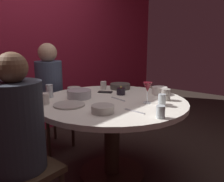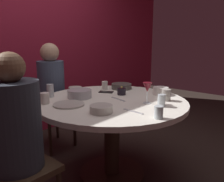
{
  "view_description": "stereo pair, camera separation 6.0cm",
  "coord_description": "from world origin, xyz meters",
  "views": [
    {
      "loc": [
        -1.54,
        -1.25,
        1.24
      ],
      "look_at": [
        0.0,
        0.0,
        0.8
      ],
      "focal_mm": 37.44,
      "sensor_mm": 36.0,
      "label": 1
    },
    {
      "loc": [
        -1.5,
        -1.3,
        1.24
      ],
      "look_at": [
        0.0,
        0.0,
        0.8
      ],
      "focal_mm": 37.44,
      "sensor_mm": 36.0,
      "label": 2
    }
  ],
  "objects": [
    {
      "name": "dinner_plate",
      "position": [
        -0.36,
        0.15,
        0.73
      ],
      "size": [
        0.25,
        0.25,
        0.01
      ],
      "primitive_type": "cylinder",
      "color": "#B2ADA3",
      "rests_on": "dining_table"
    },
    {
      "name": "ground_plane",
      "position": [
        0.0,
        0.0,
        0.0
      ],
      "size": [
        8.0,
        8.0,
        0.0
      ],
      "primitive_type": "plane",
      "color": "#2D231E"
    },
    {
      "name": "bowl_serving_large",
      "position": [
        -0.13,
        0.27,
        0.76
      ],
      "size": [
        0.22,
        0.22,
        0.07
      ],
      "primitive_type": "cylinder",
      "color": "#B7B7BC",
      "rests_on": "dining_table"
    },
    {
      "name": "cup_far_edge",
      "position": [
        -0.45,
        0.34,
        0.77
      ],
      "size": [
        0.08,
        0.08,
        0.09
      ],
      "primitive_type": "cylinder",
      "color": "silver",
      "rests_on": "dining_table"
    },
    {
      "name": "wine_glass",
      "position": [
        0.11,
        -0.29,
        0.85
      ],
      "size": [
        0.08,
        0.08,
        0.18
      ],
      "color": "silver",
      "rests_on": "dining_table"
    },
    {
      "name": "bowl_small_white",
      "position": [
        0.46,
        -0.22,
        0.76
      ],
      "size": [
        0.15,
        0.15,
        0.07
      ],
      "primitive_type": "cylinder",
      "color": "silver",
      "rests_on": "dining_table"
    },
    {
      "name": "bowl_salad_center",
      "position": [
        -0.01,
        0.48,
        0.75
      ],
      "size": [
        0.13,
        0.13,
        0.05
      ],
      "primitive_type": "cylinder",
      "color": "#B2ADA3",
      "rests_on": "dining_table"
    },
    {
      "name": "seated_diner_left",
      "position": [
        -0.89,
        0.0,
        0.72
      ],
      "size": [
        0.4,
        0.4,
        1.18
      ],
      "rotation": [
        0.0,
        0.0,
        6.28
      ],
      "color": "#3F2D1E",
      "rests_on": "ground"
    },
    {
      "name": "fork_near_plate",
      "position": [
        -0.16,
        -0.34,
        0.73
      ],
      "size": [
        0.03,
        0.18,
        0.01
      ],
      "primitive_type": "cube",
      "rotation": [
        0.0,
        0.0,
        -0.05
      ],
      "color": "#B7B7BC",
      "rests_on": "dining_table"
    },
    {
      "name": "cup_by_right_diner",
      "position": [
        0.29,
        -0.37,
        0.77
      ],
      "size": [
        0.08,
        0.08,
        0.1
      ],
      "primitive_type": "cylinder",
      "color": "#B2ADA3",
      "rests_on": "dining_table"
    },
    {
      "name": "bowl_rice_portion",
      "position": [
        0.42,
        0.23,
        0.75
      ],
      "size": [
        0.21,
        0.21,
        0.06
      ],
      "primitive_type": "cylinder",
      "color": "#4C4742",
      "rests_on": "dining_table"
    },
    {
      "name": "knife_near_plate",
      "position": [
        0.05,
        -0.03,
        0.73
      ],
      "size": [
        0.05,
        0.18,
        0.01
      ],
      "primitive_type": "cube",
      "rotation": [
        0.0,
        0.0,
        -0.21
      ],
      "color": "#B7B7BC",
      "rests_on": "dining_table"
    },
    {
      "name": "cup_beside_wine",
      "position": [
        -0.29,
        0.5,
        0.78
      ],
      "size": [
        0.06,
        0.06,
        0.12
      ],
      "primitive_type": "cylinder",
      "color": "silver",
      "rests_on": "dining_table"
    },
    {
      "name": "cup_center_front",
      "position": [
        0.29,
        0.35,
        0.76
      ],
      "size": [
        0.06,
        0.06,
        0.09
      ],
      "primitive_type": "cylinder",
      "color": "silver",
      "rests_on": "dining_table"
    },
    {
      "name": "cup_by_left_diner",
      "position": [
        -0.17,
        -0.56,
        0.76
      ],
      "size": [
        0.06,
        0.06,
        0.09
      ],
      "primitive_type": "cylinder",
      "color": "silver",
      "rests_on": "dining_table"
    },
    {
      "name": "cup_near_candle",
      "position": [
        0.1,
        -0.43,
        0.77
      ],
      "size": [
        0.06,
        0.06,
        0.1
      ],
      "primitive_type": "cylinder",
      "color": "silver",
      "rests_on": "dining_table"
    },
    {
      "name": "candle_holder",
      "position": [
        0.21,
        0.06,
        0.75
      ],
      "size": [
        0.08,
        0.08,
        0.09
      ],
      "color": "black",
      "rests_on": "dining_table"
    },
    {
      "name": "seated_diner_back",
      "position": [
        0.0,
        0.9,
        0.74
      ],
      "size": [
        0.4,
        0.4,
        1.21
      ],
      "rotation": [
        0.0,
        0.0,
        4.71
      ],
      "color": "#3F2D1E",
      "rests_on": "ground"
    },
    {
      "name": "bowl_sauce_side",
      "position": [
        -0.33,
        -0.18,
        0.75
      ],
      "size": [
        0.17,
        0.17,
        0.06
      ],
      "primitive_type": "cylinder",
      "color": "#B2ADA3",
      "rests_on": "dining_table"
    },
    {
      "name": "dining_table",
      "position": [
        0.0,
        0.0,
        0.57
      ],
      "size": [
        1.31,
        1.31,
        0.72
      ],
      "color": "silver",
      "rests_on": "ground"
    },
    {
      "name": "cell_phone",
      "position": [
        0.19,
        0.24,
        0.73
      ],
      "size": [
        0.13,
        0.16,
        0.01
      ],
      "primitive_type": "cube",
      "rotation": [
        0.0,
        0.0,
        0.47
      ],
      "color": "black",
      "rests_on": "dining_table"
    },
    {
      "name": "back_wall",
      "position": [
        0.0,
        1.49,
        1.3
      ],
      "size": [
        6.0,
        0.1,
        2.6
      ],
      "primitive_type": "cube",
      "color": "maroon",
      "rests_on": "ground"
    }
  ]
}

